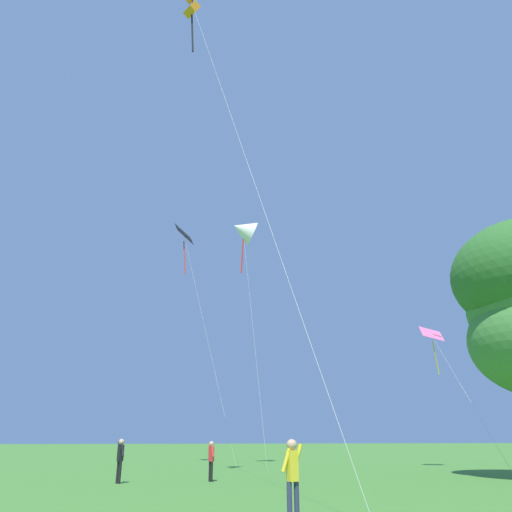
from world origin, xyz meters
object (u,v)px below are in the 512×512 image
object	(u,v)px
kite_pink_low	(434,342)
person_far_back	(211,457)
kite_orange_box	(193,5)
kite_black_large	(185,245)
kite_white_distant	(243,230)
person_near_tree	(292,472)
person_child_small	(120,456)

from	to	relation	value
kite_pink_low	person_far_back	bearing A→B (deg)	-157.10
kite_pink_low	kite_orange_box	bearing A→B (deg)	-153.94
kite_pink_low	kite_black_large	size ratio (longest dim) A/B	0.49
kite_white_distant	person_far_back	distance (m)	19.24
person_near_tree	kite_orange_box	bearing A→B (deg)	102.77
kite_white_distant	person_far_back	bearing A→B (deg)	-107.57
kite_white_distant	kite_black_large	size ratio (longest dim) A/B	0.99
person_child_small	person_near_tree	world-z (taller)	person_child_small
kite_black_large	person_near_tree	distance (m)	29.33
person_near_tree	person_far_back	size ratio (longest dim) A/B	1.05
kite_orange_box	kite_pink_low	bearing A→B (deg)	26.06
kite_pink_low	kite_black_large	world-z (taller)	kite_black_large
kite_black_large	person_near_tree	xyz separation A→B (m)	(0.65, -25.25, -14.91)
kite_orange_box	person_child_small	world-z (taller)	kite_orange_box
person_child_small	person_near_tree	bearing A→B (deg)	-71.13
kite_pink_low	kite_black_large	distance (m)	19.39
kite_white_distant	kite_pink_low	size ratio (longest dim) A/B	2.01
person_child_small	kite_white_distant	bearing A→B (deg)	57.25
kite_pink_low	person_near_tree	xyz separation A→B (m)	(-15.16, -17.71, -6.60)
kite_pink_low	kite_black_large	xyz separation A→B (m)	(-15.81, 7.53, 8.31)
kite_black_large	kite_pink_low	bearing A→B (deg)	-25.47
kite_black_large	person_far_back	distance (m)	20.49
person_near_tree	person_child_small	bearing A→B (deg)	108.87
kite_pink_low	person_near_tree	world-z (taller)	kite_pink_low
kite_pink_low	person_child_small	xyz separation A→B (m)	(-18.97, -6.58, -6.60)
kite_orange_box	person_child_small	xyz separation A→B (m)	(-1.70, 1.86, -22.28)
kite_pink_low	kite_black_large	bearing A→B (deg)	154.53
kite_white_distant	kite_pink_low	bearing A→B (deg)	-21.35
kite_white_distant	person_far_back	world-z (taller)	kite_white_distant
kite_orange_box	person_near_tree	world-z (taller)	kite_orange_box
person_child_small	person_near_tree	xyz separation A→B (m)	(3.81, -11.14, -0.00)
kite_orange_box	kite_black_large	size ratio (longest dim) A/B	1.38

